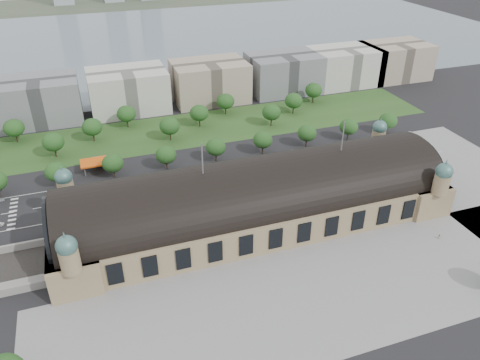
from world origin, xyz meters
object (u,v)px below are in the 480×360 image
object	(u,v)px
traffic_car_2	(51,214)
parked_car_5	(170,202)
traffic_car_3	(177,174)
parked_car_2	(61,224)
petrol_station	(98,162)
parked_car_6	(136,206)
traffic_car_6	(371,161)
parked_car_3	(156,203)
bus_west	(220,187)
pedestrian_0	(439,237)
traffic_car_4	(264,170)
traffic_car_5	(293,151)
bus_mid	(243,180)
parked_car_4	(99,213)
bus_east	(311,165)
parked_car_1	(82,222)
parked_car_0	(54,227)

from	to	relation	value
traffic_car_2	parked_car_5	world-z (taller)	parked_car_5
traffic_car_3	parked_car_2	world-z (taller)	parked_car_2
petrol_station	parked_car_6	bearing A→B (deg)	-74.13
traffic_car_6	parked_car_3	xyz separation A→B (m)	(-103.93, -2.29, 0.06)
petrol_station	traffic_car_6	world-z (taller)	petrol_station
traffic_car_6	bus_west	size ratio (longest dim) A/B	0.47
traffic_car_3	traffic_car_2	bearing A→B (deg)	100.94
pedestrian_0	parked_car_5	bearing A→B (deg)	159.21
parked_car_2	parked_car_3	bearing A→B (deg)	57.93
traffic_car_4	parked_car_6	xyz separation A→B (m)	(-60.50, -10.59, 0.04)
traffic_car_5	parked_car_2	size ratio (longest dim) A/B	0.95
traffic_car_4	bus_mid	size ratio (longest dim) A/B	0.33
parked_car_4	bus_west	world-z (taller)	bus_west
pedestrian_0	traffic_car_2	bearing A→B (deg)	166.26
traffic_car_6	parked_car_3	distance (m)	103.96
traffic_car_5	bus_mid	bearing A→B (deg)	127.47
traffic_car_5	traffic_car_6	distance (m)	37.63
traffic_car_2	bus_east	world-z (taller)	bus_east
parked_car_1	parked_car_2	bearing A→B (deg)	-126.66
bus_west	parked_car_3	bearing A→B (deg)	99.51
traffic_car_6	parked_car_5	bearing A→B (deg)	-91.34
parked_car_0	parked_car_4	world-z (taller)	parked_car_0
traffic_car_5	bus_mid	distance (m)	39.20
traffic_car_3	traffic_car_5	world-z (taller)	traffic_car_5
traffic_car_4	traffic_car_5	bearing A→B (deg)	123.52
bus_west	parked_car_0	bearing A→B (deg)	100.47
petrol_station	bus_east	size ratio (longest dim) A/B	1.25
bus_mid	parked_car_5	bearing A→B (deg)	94.08
parked_car_2	parked_car_3	world-z (taller)	parked_car_3
parked_car_0	parked_car_5	bearing A→B (deg)	67.73
petrol_station	parked_car_4	bearing A→B (deg)	-94.90
traffic_car_3	parked_car_0	distance (m)	58.69
pedestrian_0	traffic_car_6	bearing A→B (deg)	92.56
bus_east	pedestrian_0	distance (m)	67.68
traffic_car_2	traffic_car_6	bearing A→B (deg)	86.64
traffic_car_6	parked_car_0	world-z (taller)	parked_car_0
bus_west	bus_east	xyz separation A→B (m)	(46.23, 5.00, 0.00)
parked_car_2	parked_car_6	size ratio (longest dim) A/B	0.84
traffic_car_2	parked_car_3	size ratio (longest dim) A/B	1.04
petrol_station	bus_mid	xyz separation A→B (m)	(59.18, -36.60, -1.13)
petrol_station	traffic_car_4	xyz separation A→B (m)	(71.95, -29.69, -2.21)
petrol_station	parked_car_5	xyz separation A→B (m)	(24.94, -41.74, -2.29)
traffic_car_4	bus_mid	world-z (taller)	bus_mid
parked_car_0	parked_car_4	bearing A→B (deg)	77.96
pedestrian_0	parked_car_3	bearing A→B (deg)	159.99
traffic_car_3	parked_car_0	xyz separation A→B (m)	(-53.15, -24.88, 0.16)
parked_car_5	parked_car_0	bearing A→B (deg)	-123.81
parked_car_1	parked_car_2	xyz separation A→B (m)	(-7.70, 1.13, -0.05)
pedestrian_0	traffic_car_4	bearing A→B (deg)	133.30
parked_car_6	parked_car_3	bearing A→B (deg)	69.68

